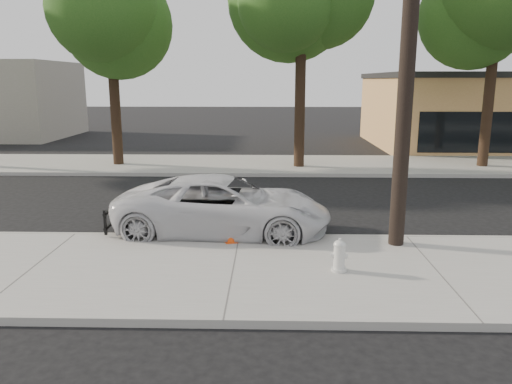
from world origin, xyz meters
TOP-DOWN VIEW (x-y plane):
  - ground at (0.00, 0.00)m, footprint 120.00×120.00m
  - near_sidewalk at (0.00, -4.30)m, footprint 90.00×4.40m
  - far_sidewalk at (0.00, 8.50)m, footprint 90.00×5.00m
  - curb_near at (0.00, -2.10)m, footprint 90.00×0.12m
  - utility_pole at (3.60, -2.70)m, footprint 1.40×0.34m
  - tree_b at (-5.81, 8.06)m, footprint 4.34×4.20m
  - tree_c at (2.22, 7.64)m, footprint 4.96×4.80m
  - tree_d at (10.20, 7.95)m, footprint 4.50×4.35m
  - police_cruiser at (-0.42, -1.62)m, footprint 5.43×2.77m
  - fire_hydrant at (2.08, -4.39)m, footprint 0.33×0.30m
  - traffic_cone at (-0.15, -2.64)m, footprint 0.40×0.40m

SIDE VIEW (x-z plane):
  - ground at x=0.00m, z-range 0.00..0.00m
  - near_sidewalk at x=0.00m, z-range 0.00..0.15m
  - far_sidewalk at x=0.00m, z-range 0.00..0.15m
  - curb_near at x=0.00m, z-range -0.01..0.15m
  - fire_hydrant at x=2.08m, z-range 0.14..0.76m
  - traffic_cone at x=-0.15m, z-range 0.14..0.77m
  - police_cruiser at x=-0.42m, z-range 0.00..1.47m
  - utility_pole at x=3.60m, z-range 0.20..9.20m
  - tree_b at x=-5.81m, z-range 1.93..10.38m
  - tree_d at x=10.20m, z-range 1.99..10.74m
  - tree_c at x=2.22m, z-range 2.13..11.68m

